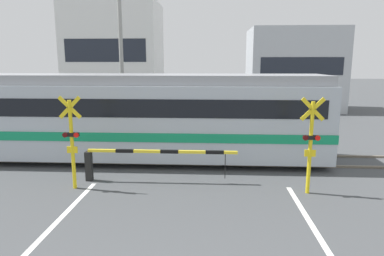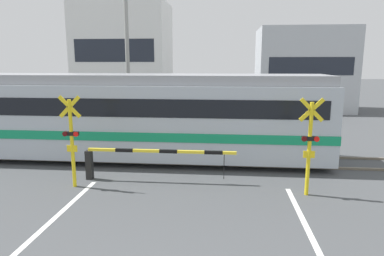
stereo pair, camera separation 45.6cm
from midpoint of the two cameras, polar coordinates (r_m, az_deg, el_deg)
rail_track_near at (r=12.83m, az=1.44°, el=-6.05°), size 50.00×0.10×0.08m
rail_track_far at (r=14.20m, az=1.86°, el=-4.37°), size 50.00×0.10×0.08m
commuter_train at (r=14.40m, az=-18.95°, el=2.33°), size 20.12×2.88×3.33m
crossing_barrier_near at (r=11.13m, az=-8.58°, el=-4.79°), size 4.87×0.20×1.06m
crossing_barrier_far at (r=16.36m, az=8.74°, el=0.25°), size 4.87×0.20×1.06m
crossing_signal_left at (r=10.83m, az=-18.29°, el=-1.53°), size 0.68×0.15×2.82m
crossing_signal_right at (r=10.26m, az=20.22°, el=-2.32°), size 0.68×0.15×2.82m
building_left_of_street at (r=29.39m, az=-10.79°, el=11.59°), size 7.31×5.27×8.47m
building_right_of_street at (r=28.93m, az=18.40°, el=9.18°), size 7.08×5.27×6.38m
utility_pole_streetside at (r=19.25m, az=-10.00°, el=10.63°), size 0.22×0.22×7.49m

